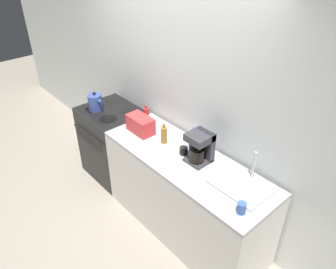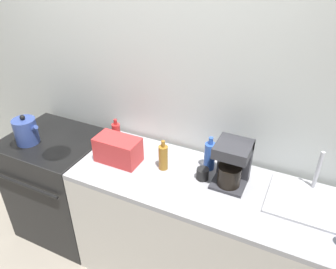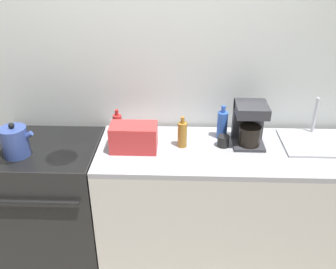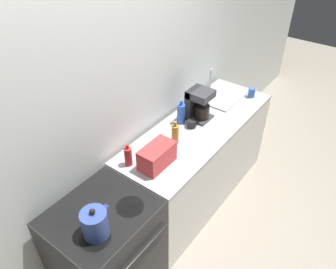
# 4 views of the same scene
# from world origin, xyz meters

# --- Properties ---
(wall_back) EXTENTS (8.00, 0.05, 2.60)m
(wall_back) POSITION_xyz_m (0.00, 0.71, 1.30)
(wall_back) COLOR silver
(wall_back) RESTS_ON ground_plane
(stove) EXTENTS (0.73, 0.67, 0.94)m
(stove) POSITION_xyz_m (-0.64, 0.32, 0.48)
(stove) COLOR black
(stove) RESTS_ON ground_plane
(counter_block) EXTENTS (1.86, 0.65, 0.94)m
(counter_block) POSITION_xyz_m (0.66, 0.33, 0.47)
(counter_block) COLOR silver
(counter_block) RESTS_ON ground_plane
(kettle) EXTENTS (0.22, 0.17, 0.23)m
(kettle) POSITION_xyz_m (-0.77, 0.20, 1.04)
(kettle) COLOR #33478C
(kettle) RESTS_ON stove
(toaster) EXTENTS (0.31, 0.17, 0.18)m
(toaster) POSITION_xyz_m (-0.02, 0.30, 1.03)
(toaster) COLOR red
(toaster) RESTS_ON counter_block
(coffee_maker) EXTENTS (0.21, 0.22, 0.30)m
(coffee_maker) POSITION_xyz_m (0.75, 0.42, 1.09)
(coffee_maker) COLOR #333338
(coffee_maker) RESTS_ON counter_block
(sink_tray) EXTENTS (0.49, 0.38, 0.28)m
(sink_tray) POSITION_xyz_m (1.24, 0.43, 0.95)
(sink_tray) COLOR #B7B7BC
(sink_tray) RESTS_ON counter_block
(bottle_amber) EXTENTS (0.06, 0.06, 0.22)m
(bottle_amber) POSITION_xyz_m (0.30, 0.36, 1.03)
(bottle_amber) COLOR #9E6B23
(bottle_amber) RESTS_ON counter_block
(bottle_red) EXTENTS (0.06, 0.06, 0.20)m
(bottle_red) POSITION_xyz_m (-0.16, 0.49, 1.02)
(bottle_red) COLOR #B72828
(bottle_red) RESTS_ON counter_block
(bottle_blue) EXTENTS (0.07, 0.07, 0.25)m
(bottle_blue) POSITION_xyz_m (0.58, 0.49, 1.04)
(bottle_blue) COLOR #2D56B7
(bottle_blue) RESTS_ON counter_block
(cup_black) EXTENTS (0.08, 0.08, 0.08)m
(cup_black) POSITION_xyz_m (0.58, 0.37, 0.98)
(cup_black) COLOR black
(cup_black) RESTS_ON counter_block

